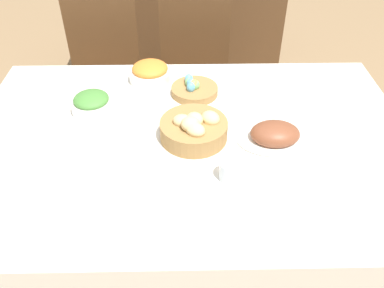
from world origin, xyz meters
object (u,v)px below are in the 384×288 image
carrot_bowl (150,73)px  fork (115,220)px  chair_far_center (193,77)px  egg_basket (194,89)px  dinner_plate (162,218)px  sideboard (178,31)px  ham_platter (275,135)px  bread_basket (194,128)px  green_salad_bowl (92,103)px  chair_far_left (106,78)px  knife (209,218)px  drinking_cup (231,171)px  spoon (219,218)px  butter_dish (83,183)px

carrot_bowl → fork: 0.84m
chair_far_center → egg_basket: size_ratio=4.57×
dinner_plate → fork: dinner_plate is taller
sideboard → ham_platter: size_ratio=5.28×
bread_basket → green_salad_bowl: size_ratio=1.51×
carrot_bowl → chair_far_center: bearing=67.2°
chair_far_left → fork: (0.26, -1.35, 0.28)m
dinner_plate → fork: bearing=180.0°
bread_basket → carrot_bowl: bread_basket is taller
green_salad_bowl → knife: green_salad_bowl is taller
egg_basket → fork: egg_basket is taller
bread_basket → green_salad_bowl: (-0.42, 0.18, -0.00)m
dinner_plate → knife: dinner_plate is taller
ham_platter → drinking_cup: ham_platter is taller
chair_far_center → dinner_plate: size_ratio=3.96×
chair_far_center → knife: (0.02, -1.35, 0.28)m
dinner_plate → fork: 0.15m
sideboard → bread_basket: size_ratio=5.91×
carrot_bowl → green_salad_bowl: (-0.23, -0.25, -0.00)m
egg_basket → knife: egg_basket is taller
sideboard → spoon: bearing=-85.9°
sideboard → butter_dish: bearing=-98.3°
green_salad_bowl → chair_far_center: bearing=59.7°
bread_basket → carrot_bowl: 0.47m
sideboard → egg_basket: bearing=-86.3°
sideboard → ham_platter: bearing=-77.5°
bread_basket → knife: bread_basket is taller
dinner_plate → spoon: size_ratio=1.22×
chair_far_center → sideboard: chair_far_center is taller
bread_basket → chair_far_center: bearing=88.8°
chair_far_center → bread_basket: size_ratio=3.67×
chair_far_left → sideboard: (0.43, 0.81, -0.06)m
carrot_bowl → fork: size_ratio=0.98×
chair_far_left → carrot_bowl: 0.68m
egg_basket → butter_dish: bearing=-123.9°
sideboard → drinking_cup: sideboard is taller
chair_far_center → knife: 1.37m
ham_platter → butter_dish: size_ratio=2.09×
green_salad_bowl → butter_dish: (0.04, -0.45, -0.03)m
bread_basket → egg_basket: 0.32m
chair_far_center → sideboard: size_ratio=0.62×
egg_basket → dinner_plate: 0.73m
knife → fork: bearing=177.3°
spoon → drinking_cup: drinking_cup is taller
sideboard → drinking_cup: (0.20, -1.98, 0.37)m
bread_basket → butter_dish: bread_basket is taller
sideboard → fork: sideboard is taller
sideboard → butter_dish: 2.06m
drinking_cup → butter_dish: size_ratio=0.56×
chair_far_center → carrot_bowl: bearing=-107.9°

